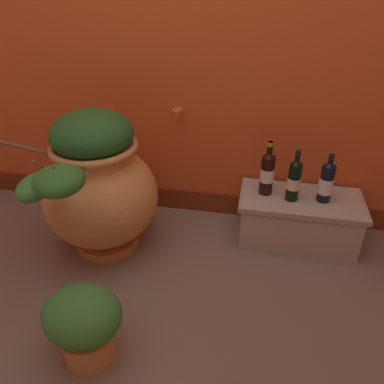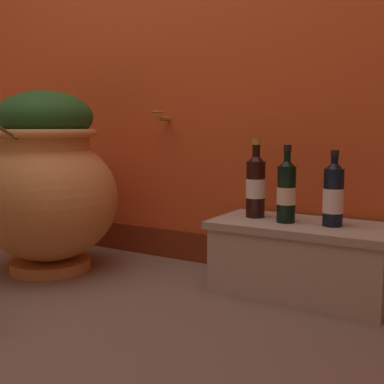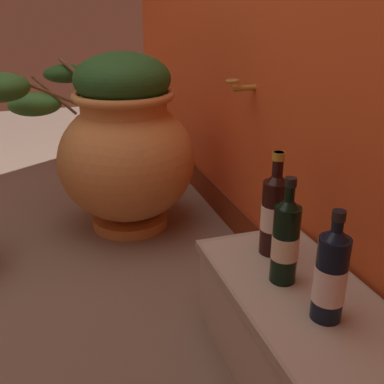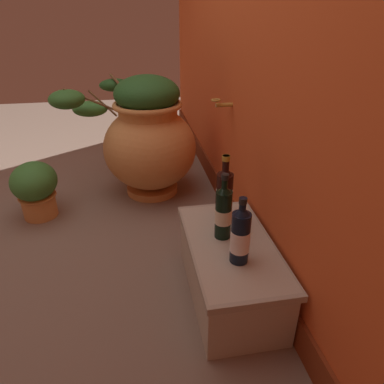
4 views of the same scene
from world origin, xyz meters
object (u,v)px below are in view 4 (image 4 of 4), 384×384
(terracotta_urn, at_px, (147,138))
(wine_bottle_middle, at_px, (223,211))
(wine_bottle_right, at_px, (224,192))
(potted_shrub, at_px, (35,187))
(wine_bottle_left, at_px, (240,235))

(terracotta_urn, xyz_separation_m, wine_bottle_middle, (1.07, 0.26, 0.01))
(wine_bottle_right, relative_size, potted_shrub, 0.89)
(potted_shrub, bearing_deg, wine_bottle_middle, 49.72)
(terracotta_urn, distance_m, wine_bottle_middle, 1.10)
(wine_bottle_right, bearing_deg, terracotta_urn, -161.50)
(wine_bottle_left, xyz_separation_m, wine_bottle_right, (-0.33, 0.02, 0.02))
(wine_bottle_middle, height_order, potted_shrub, wine_bottle_middle)
(wine_bottle_middle, bearing_deg, terracotta_urn, -166.17)
(wine_bottle_right, bearing_deg, wine_bottle_middle, -16.28)
(wine_bottle_middle, distance_m, wine_bottle_right, 0.16)
(wine_bottle_left, height_order, wine_bottle_right, wine_bottle_right)
(terracotta_urn, distance_m, wine_bottle_right, 0.97)
(terracotta_urn, bearing_deg, wine_bottle_middle, 13.83)
(wine_bottle_middle, distance_m, potted_shrub, 1.32)
(terracotta_urn, xyz_separation_m, wine_bottle_left, (1.25, 0.29, 0.00))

